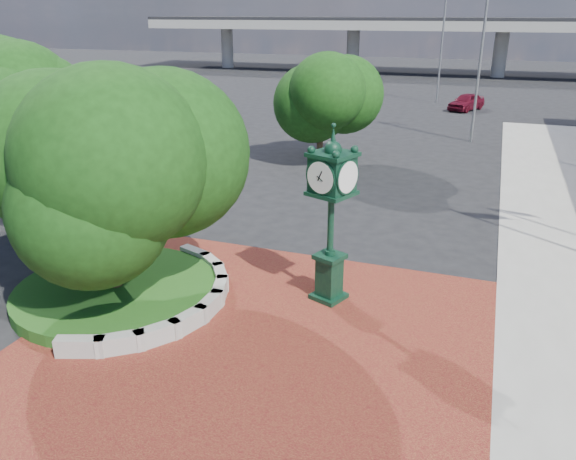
# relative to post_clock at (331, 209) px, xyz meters

# --- Properties ---
(ground) EXTENTS (200.00, 200.00, 0.00)m
(ground) POSITION_rel_post_clock_xyz_m (-1.17, -2.11, -2.92)
(ground) COLOR black
(ground) RESTS_ON ground
(plaza) EXTENTS (12.00, 12.00, 0.04)m
(plaza) POSITION_rel_post_clock_xyz_m (-1.17, -3.11, -2.90)
(plaza) COLOR maroon
(plaza) RESTS_ON ground
(planter_wall) EXTENTS (2.96, 6.77, 0.54)m
(planter_wall) POSITION_rel_post_clock_xyz_m (-3.87, -2.11, -2.65)
(planter_wall) COLOR #9E9B93
(planter_wall) RESTS_ON ground
(grass_bed) EXTENTS (6.10, 6.10, 0.40)m
(grass_bed) POSITION_rel_post_clock_xyz_m (-6.17, -2.11, -2.72)
(grass_bed) COLOR #1D4B15
(grass_bed) RESTS_ON ground
(overpass) EXTENTS (90.00, 12.00, 7.50)m
(overpass) POSITION_rel_post_clock_xyz_m (-1.38, 67.89, 3.62)
(overpass) COLOR #9E9B93
(overpass) RESTS_ON ground
(tree_planter) EXTENTS (5.20, 5.20, 6.33)m
(tree_planter) POSITION_rel_post_clock_xyz_m (-6.17, -2.11, 0.80)
(tree_planter) COLOR #38281C
(tree_planter) RESTS_ON ground
(tree_northwest) EXTENTS (5.60, 5.60, 6.93)m
(tree_northwest) POSITION_rel_post_clock_xyz_m (-14.17, 2.89, 1.20)
(tree_northwest) COLOR #38281C
(tree_northwest) RESTS_ON ground
(tree_street) EXTENTS (4.40, 4.40, 5.45)m
(tree_street) POSITION_rel_post_clock_xyz_m (-5.17, 15.89, 0.32)
(tree_street) COLOR #38281C
(tree_street) RESTS_ON ground
(post_clock) EXTENTS (1.37, 1.37, 5.32)m
(post_clock) POSITION_rel_post_clock_xyz_m (0.00, 0.00, 0.00)
(post_clock) COLOR black
(post_clock) RESTS_ON ground
(parked_car) EXTENTS (3.32, 4.68, 1.48)m
(parked_car) POSITION_rel_post_clock_xyz_m (1.63, 38.15, -2.18)
(parked_car) COLOR #5E0D1E
(parked_car) RESTS_ON ground
(street_lamp_near) EXTENTS (2.18, 0.28, 9.70)m
(street_lamp_near) POSITION_rel_post_clock_xyz_m (3.04, 24.72, 2.77)
(street_lamp_near) COLOR slate
(street_lamp_near) RESTS_ON ground
(street_lamp_far) EXTENTS (2.16, 1.03, 10.10)m
(street_lamp_far) POSITION_rel_post_clock_xyz_m (-1.08, 41.66, 3.00)
(street_lamp_far) COLOR slate
(street_lamp_far) RESTS_ON ground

